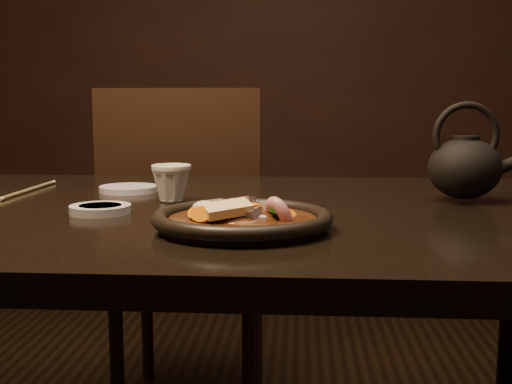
# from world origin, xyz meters

# --- Properties ---
(wall_back) EXTENTS (5.00, 0.02, 2.80)m
(wall_back) POSITION_xyz_m (0.00, 3.00, 1.40)
(wall_back) COLOR black
(wall_back) RESTS_ON floor
(table) EXTENTS (1.60, 0.90, 0.75)m
(table) POSITION_xyz_m (0.00, 0.00, 0.67)
(table) COLOR black
(table) RESTS_ON floor
(chair) EXTENTS (0.46, 0.46, 0.96)m
(chair) POSITION_xyz_m (-0.09, 0.69, 0.52)
(chair) COLOR black
(chair) RESTS_ON floor
(plate) EXTENTS (0.26, 0.26, 0.03)m
(plate) POSITION_xyz_m (0.15, -0.20, 0.76)
(plate) COLOR black
(plate) RESTS_ON table
(stirfry) EXTENTS (0.17, 0.13, 0.05)m
(stirfry) POSITION_xyz_m (0.14, -0.20, 0.77)
(stirfry) COLOR #3B1B0A
(stirfry) RESTS_ON plate
(soy_dish) EXTENTS (0.10, 0.10, 0.01)m
(soy_dish) POSITION_xyz_m (-0.10, -0.09, 0.76)
(soy_dish) COLOR silver
(soy_dish) RESTS_ON table
(saucer_right) EXTENTS (0.12, 0.12, 0.01)m
(saucer_right) POSITION_xyz_m (-0.12, 0.17, 0.76)
(saucer_right) COLOR silver
(saucer_right) RESTS_ON table
(tea_cup) EXTENTS (0.09, 0.08, 0.07)m
(tea_cup) POSITION_xyz_m (-0.00, 0.04, 0.79)
(tea_cup) COLOR white
(tea_cup) RESTS_ON table
(chopsticks) EXTENTS (0.01, 0.26, 0.01)m
(chopsticks) POSITION_xyz_m (-0.32, 0.15, 0.75)
(chopsticks) COLOR tan
(chopsticks) RESTS_ON table
(teapot) EXTENTS (0.16, 0.13, 0.18)m
(teapot) POSITION_xyz_m (0.52, 0.09, 0.82)
(teapot) COLOR black
(teapot) RESTS_ON table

